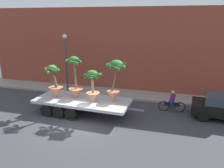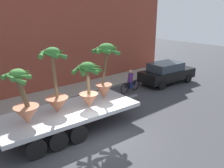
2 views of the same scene
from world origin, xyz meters
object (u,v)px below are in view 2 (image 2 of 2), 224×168
(parked_car, at_px, (167,72))
(potted_palm_middle, at_px, (56,90))
(potted_palm_rear, at_px, (88,86))
(potted_palm_extra, at_px, (105,70))
(flatbed_trailer, at_px, (64,116))
(potted_palm_front, at_px, (24,103))
(cyclist, at_px, (130,82))

(parked_car, bearing_deg, potted_palm_middle, -171.61)
(potted_palm_rear, xyz_separation_m, potted_palm_extra, (1.33, 0.45, 0.43))
(potted_palm_middle, height_order, parked_car, potted_palm_middle)
(potted_palm_rear, bearing_deg, potted_palm_extra, 18.65)
(flatbed_trailer, height_order, potted_palm_front, potted_palm_front)
(potted_palm_middle, xyz_separation_m, potted_palm_front, (-1.45, -0.18, -0.17))
(potted_palm_rear, relative_size, parked_car, 0.47)
(flatbed_trailer, relative_size, cyclist, 4.04)
(potted_palm_rear, xyz_separation_m, potted_palm_middle, (-1.39, 0.42, 0.02))
(potted_palm_rear, distance_m, cyclist, 5.58)
(potted_palm_extra, bearing_deg, flatbed_trailer, -176.87)
(potted_palm_rear, distance_m, potted_palm_middle, 1.45)
(potted_palm_rear, relative_size, potted_palm_front, 0.95)
(flatbed_trailer, distance_m, parked_car, 9.55)
(potted_palm_rear, relative_size, cyclist, 1.16)
(potted_palm_rear, xyz_separation_m, parked_car, (8.30, 1.85, -1.19))
(cyclist, xyz_separation_m, parked_car, (3.37, -0.40, 0.16))
(potted_palm_rear, height_order, potted_palm_front, potted_palm_front)
(potted_palm_extra, bearing_deg, potted_palm_middle, -179.43)
(flatbed_trailer, distance_m, potted_palm_extra, 2.97)
(potted_palm_front, height_order, parked_car, potted_palm_front)
(potted_palm_middle, relative_size, potted_palm_front, 1.27)
(cyclist, bearing_deg, potted_palm_extra, -153.36)
(flatbed_trailer, relative_size, potted_palm_rear, 3.48)
(potted_palm_middle, relative_size, parked_car, 0.64)
(potted_palm_rear, height_order, parked_car, potted_palm_rear)
(potted_palm_front, distance_m, potted_palm_extra, 4.22)
(potted_palm_front, bearing_deg, potted_palm_rear, -4.89)
(potted_palm_middle, bearing_deg, flatbed_trailer, -21.97)
(potted_palm_rear, bearing_deg, flatbed_trailer, 164.33)
(potted_palm_rear, height_order, cyclist, potted_palm_rear)
(potted_palm_front, relative_size, potted_palm_extra, 0.81)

